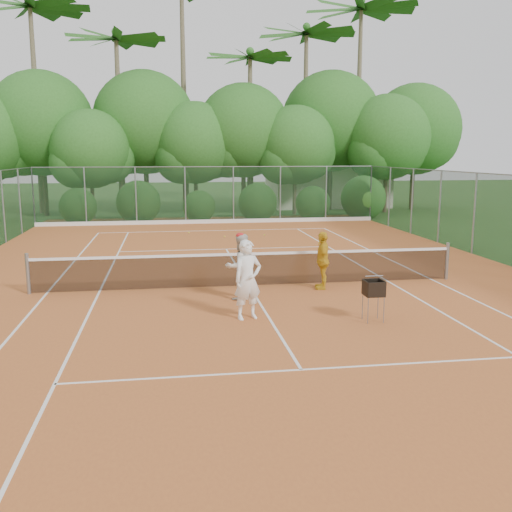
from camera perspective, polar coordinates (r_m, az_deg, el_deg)
The scene contains 14 objects.
ground at distance 16.13m, azimuth -0.69°, elevation -3.10°, with size 120.00×120.00×0.00m, color #264A1A.
clay_court at distance 16.13m, azimuth -0.69°, elevation -3.07°, with size 18.00×36.00×0.02m, color #B65F2A.
club_building at distance 41.15m, azimuth 7.08°, elevation 7.06°, with size 8.00×5.00×3.00m, color beige.
tennis_net at distance 16.01m, azimuth -0.69°, elevation -1.25°, with size 11.97×0.10×1.10m.
player_white at distance 12.80m, azimuth -0.83°, elevation -2.39°, with size 0.66×0.43×1.80m, color white.
player_center_grp at distance 14.53m, azimuth -1.57°, elevation -1.06°, with size 1.00×0.89×1.73m.
player_yellow at distance 15.78m, azimuth 6.67°, elevation -0.43°, with size 0.94×0.39×1.60m, color gold.
ball_hopper at distance 12.91m, azimuth 11.69°, elevation -3.24°, with size 0.41×0.41×0.93m.
stray_ball_a at distance 26.98m, azimuth -6.74°, elevation 2.35°, with size 0.07×0.07×0.07m, color #D5E535.
stray_ball_b at distance 26.02m, azimuth 0.84°, elevation 2.13°, with size 0.07×0.07×0.07m, color #C3CF30.
stray_ball_c at distance 25.54m, azimuth -3.17°, elevation 1.96°, with size 0.07×0.07×0.07m, color yellow.
court_markings at distance 16.12m, azimuth -0.69°, elevation -3.02°, with size 11.03×23.83×0.01m.
fence_back at distance 30.70m, azimuth -4.67°, elevation 6.09°, with size 18.07×0.07×3.00m.
tropical_treeline at distance 35.97m, azimuth -3.05°, elevation 12.44°, with size 32.10×8.49×15.03m.
Camera 1 is at (-2.21, -15.54, 3.72)m, focal length 40.00 mm.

